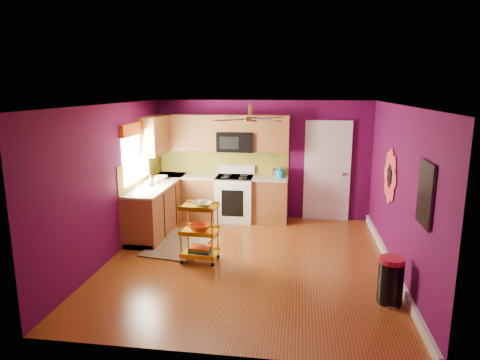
# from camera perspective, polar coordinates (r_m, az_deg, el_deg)

# --- Properties ---
(ground) EXTENTS (5.00, 5.00, 0.00)m
(ground) POSITION_cam_1_polar(r_m,az_deg,el_deg) (7.04, 1.11, -10.79)
(ground) COLOR brown
(ground) RESTS_ON ground
(room_envelope) EXTENTS (4.54, 5.04, 2.52)m
(room_envelope) POSITION_cam_1_polar(r_m,az_deg,el_deg) (6.57, 1.40, 2.42)
(room_envelope) COLOR #50093E
(room_envelope) RESTS_ON ground
(lower_cabinets) EXTENTS (2.81, 2.31, 0.94)m
(lower_cabinets) POSITION_cam_1_polar(r_m,az_deg,el_deg) (8.83, -6.16, -3.07)
(lower_cabinets) COLOR brown
(lower_cabinets) RESTS_ON ground
(electric_range) EXTENTS (0.76, 0.66, 1.13)m
(electric_range) POSITION_cam_1_polar(r_m,az_deg,el_deg) (9.00, -0.69, -2.38)
(electric_range) COLOR white
(electric_range) RESTS_ON ground
(upper_cabinetry) EXTENTS (2.80, 2.30, 1.26)m
(upper_cabinetry) POSITION_cam_1_polar(r_m,az_deg,el_deg) (8.89, -5.15, 6.03)
(upper_cabinetry) COLOR brown
(upper_cabinetry) RESTS_ON ground
(left_window) EXTENTS (0.08, 1.35, 1.08)m
(left_window) POSITION_cam_1_polar(r_m,az_deg,el_deg) (8.12, -13.69, 4.70)
(left_window) COLOR white
(left_window) RESTS_ON ground
(panel_door) EXTENTS (0.95, 0.11, 2.15)m
(panel_door) POSITION_cam_1_polar(r_m,az_deg,el_deg) (9.08, 11.53, 1.02)
(panel_door) COLOR white
(panel_door) RESTS_ON ground
(right_wall_art) EXTENTS (0.04, 2.74, 1.04)m
(right_wall_art) POSITION_cam_1_polar(r_m,az_deg,el_deg) (6.40, 20.99, -0.38)
(right_wall_art) COLOR black
(right_wall_art) RESTS_ON ground
(ceiling_fan) EXTENTS (1.01, 1.01, 0.26)m
(ceiling_fan) POSITION_cam_1_polar(r_m,az_deg,el_deg) (6.69, 1.40, 8.27)
(ceiling_fan) COLOR #BF8C3F
(ceiling_fan) RESTS_ON ground
(shag_rug) EXTENTS (1.14, 1.64, 0.02)m
(shag_rug) POSITION_cam_1_polar(r_m,az_deg,el_deg) (7.84, -7.83, -8.35)
(shag_rug) COLOR black
(shag_rug) RESTS_ON ground
(rolling_cart) EXTENTS (0.59, 0.45, 1.03)m
(rolling_cart) POSITION_cam_1_polar(r_m,az_deg,el_deg) (6.89, -5.36, -6.65)
(rolling_cart) COLOR gold
(rolling_cart) RESTS_ON ground
(trash_can) EXTENTS (0.33, 0.36, 0.62)m
(trash_can) POSITION_cam_1_polar(r_m,az_deg,el_deg) (6.00, 19.45, -12.52)
(trash_can) COLOR black
(trash_can) RESTS_ON ground
(teal_kettle) EXTENTS (0.18, 0.18, 0.21)m
(teal_kettle) POSITION_cam_1_polar(r_m,az_deg,el_deg) (8.82, 5.40, 0.87)
(teal_kettle) COLOR teal
(teal_kettle) RESTS_ON lower_cabinets
(toaster) EXTENTS (0.22, 0.15, 0.18)m
(toaster) POSITION_cam_1_polar(r_m,az_deg,el_deg) (8.92, 5.05, 1.04)
(toaster) COLOR beige
(toaster) RESTS_ON lower_cabinets
(soap_bottle_a) EXTENTS (0.08, 0.09, 0.19)m
(soap_bottle_a) POSITION_cam_1_polar(r_m,az_deg,el_deg) (8.24, -11.86, -0.08)
(soap_bottle_a) COLOR #EA3F72
(soap_bottle_a) RESTS_ON lower_cabinets
(soap_bottle_b) EXTENTS (0.12, 0.12, 0.16)m
(soap_bottle_b) POSITION_cam_1_polar(r_m,az_deg,el_deg) (8.42, -10.99, 0.12)
(soap_bottle_b) COLOR white
(soap_bottle_b) RESTS_ON lower_cabinets
(counter_dish) EXTENTS (0.27, 0.27, 0.07)m
(counter_dish) POSITION_cam_1_polar(r_m,az_deg,el_deg) (8.76, -10.52, 0.30)
(counter_dish) COLOR white
(counter_dish) RESTS_ON lower_cabinets
(counter_cup) EXTENTS (0.13, 0.13, 0.10)m
(counter_cup) POSITION_cam_1_polar(r_m,az_deg,el_deg) (8.20, -12.10, -0.45)
(counter_cup) COLOR white
(counter_cup) RESTS_ON lower_cabinets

